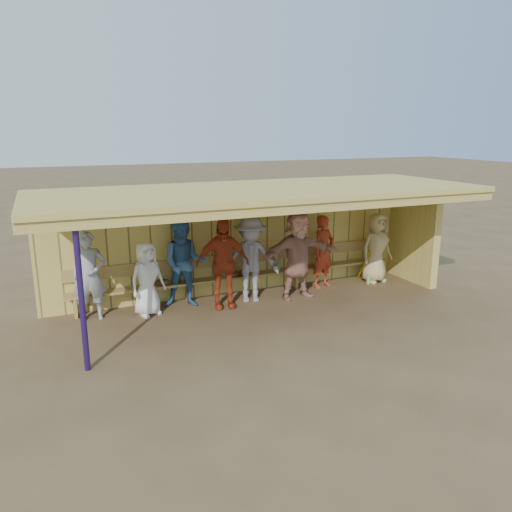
{
  "coord_description": "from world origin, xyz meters",
  "views": [
    {
      "loc": [
        -4.0,
        -8.92,
        3.63
      ],
      "look_at": [
        0.0,
        0.35,
        1.05
      ],
      "focal_mm": 35.0,
      "sensor_mm": 36.0,
      "label": 1
    }
  ],
  "objects_px": {
    "player_f": "(298,255)",
    "player_h": "(376,248)",
    "player_b": "(147,279)",
    "player_c": "(184,263)",
    "bench": "(243,271)",
    "player_g": "(323,252)",
    "player_d": "(223,263)",
    "player_e": "(251,259)",
    "player_a": "(89,276)"
  },
  "relations": [
    {
      "from": "player_f",
      "to": "bench",
      "type": "distance_m",
      "value": 1.33
    },
    {
      "from": "player_e",
      "to": "player_b",
      "type": "bearing_deg",
      "value": -166.86
    },
    {
      "from": "player_d",
      "to": "player_g",
      "type": "distance_m",
      "value": 2.65
    },
    {
      "from": "player_a",
      "to": "player_e",
      "type": "xyz_separation_m",
      "value": [
        3.27,
        -0.25,
        0.05
      ]
    },
    {
      "from": "player_a",
      "to": "player_h",
      "type": "relative_size",
      "value": 1.04
    },
    {
      "from": "player_e",
      "to": "player_h",
      "type": "distance_m",
      "value": 3.33
    },
    {
      "from": "player_f",
      "to": "player_c",
      "type": "bearing_deg",
      "value": 167.52
    },
    {
      "from": "player_c",
      "to": "player_a",
      "type": "bearing_deg",
      "value": -161.93
    },
    {
      "from": "player_g",
      "to": "player_e",
      "type": "bearing_deg",
      "value": 170.13
    },
    {
      "from": "player_d",
      "to": "player_e",
      "type": "height_order",
      "value": "player_d"
    },
    {
      "from": "player_b",
      "to": "bench",
      "type": "bearing_deg",
      "value": -7.72
    },
    {
      "from": "player_b",
      "to": "player_g",
      "type": "relative_size",
      "value": 0.88
    },
    {
      "from": "player_c",
      "to": "player_f",
      "type": "relative_size",
      "value": 0.95
    },
    {
      "from": "player_g",
      "to": "player_f",
      "type": "bearing_deg",
      "value": -171.13
    },
    {
      "from": "player_b",
      "to": "player_e",
      "type": "height_order",
      "value": "player_e"
    },
    {
      "from": "player_b",
      "to": "player_h",
      "type": "relative_size",
      "value": 0.88
    },
    {
      "from": "player_f",
      "to": "player_b",
      "type": "bearing_deg",
      "value": 173.64
    },
    {
      "from": "player_a",
      "to": "bench",
      "type": "height_order",
      "value": "player_a"
    },
    {
      "from": "player_g",
      "to": "bench",
      "type": "distance_m",
      "value": 1.96
    },
    {
      "from": "player_b",
      "to": "player_c",
      "type": "relative_size",
      "value": 0.81
    },
    {
      "from": "player_b",
      "to": "player_e",
      "type": "bearing_deg",
      "value": -21.77
    },
    {
      "from": "player_a",
      "to": "player_b",
      "type": "xyz_separation_m",
      "value": [
        1.06,
        -0.2,
        -0.13
      ]
    },
    {
      "from": "player_c",
      "to": "player_d",
      "type": "xyz_separation_m",
      "value": [
        0.7,
        -0.38,
        0.02
      ]
    },
    {
      "from": "player_c",
      "to": "player_f",
      "type": "bearing_deg",
      "value": 7.59
    },
    {
      "from": "player_e",
      "to": "player_h",
      "type": "bearing_deg",
      "value": 16.29
    },
    {
      "from": "player_a",
      "to": "player_g",
      "type": "height_order",
      "value": "player_a"
    },
    {
      "from": "player_c",
      "to": "player_f",
      "type": "xyz_separation_m",
      "value": [
        2.42,
        -0.45,
        0.05
      ]
    },
    {
      "from": "player_c",
      "to": "player_e",
      "type": "xyz_separation_m",
      "value": [
        1.39,
        -0.25,
        0.01
      ]
    },
    {
      "from": "player_d",
      "to": "bench",
      "type": "bearing_deg",
      "value": 52.99
    },
    {
      "from": "player_f",
      "to": "player_g",
      "type": "bearing_deg",
      "value": 24.11
    },
    {
      "from": "player_f",
      "to": "player_d",
      "type": "bearing_deg",
      "value": 175.75
    },
    {
      "from": "player_f",
      "to": "player_h",
      "type": "bearing_deg",
      "value": 5.5
    },
    {
      "from": "player_a",
      "to": "player_f",
      "type": "bearing_deg",
      "value": -1.85
    },
    {
      "from": "player_a",
      "to": "player_h",
      "type": "bearing_deg",
      "value": 2.84
    },
    {
      "from": "player_e",
      "to": "player_h",
      "type": "height_order",
      "value": "player_e"
    },
    {
      "from": "player_b",
      "to": "bench",
      "type": "relative_size",
      "value": 0.2
    },
    {
      "from": "player_c",
      "to": "player_g",
      "type": "height_order",
      "value": "player_c"
    },
    {
      "from": "player_d",
      "to": "player_h",
      "type": "relative_size",
      "value": 1.11
    },
    {
      "from": "player_c",
      "to": "bench",
      "type": "height_order",
      "value": "player_c"
    },
    {
      "from": "player_a",
      "to": "player_e",
      "type": "distance_m",
      "value": 3.28
    },
    {
      "from": "player_g",
      "to": "player_h",
      "type": "distance_m",
      "value": 1.4
    },
    {
      "from": "player_d",
      "to": "player_h",
      "type": "xyz_separation_m",
      "value": [
        4.01,
        0.24,
        -0.1
      ]
    },
    {
      "from": "player_g",
      "to": "bench",
      "type": "relative_size",
      "value": 0.22
    },
    {
      "from": "player_e",
      "to": "player_f",
      "type": "xyz_separation_m",
      "value": [
        1.03,
        -0.2,
        0.05
      ]
    },
    {
      "from": "player_b",
      "to": "player_f",
      "type": "xyz_separation_m",
      "value": [
        3.23,
        -0.25,
        0.23
      ]
    },
    {
      "from": "player_b",
      "to": "player_e",
      "type": "relative_size",
      "value": 0.8
    },
    {
      "from": "player_c",
      "to": "player_f",
      "type": "distance_m",
      "value": 2.46
    },
    {
      "from": "player_g",
      "to": "bench",
      "type": "height_order",
      "value": "player_g"
    },
    {
      "from": "player_a",
      "to": "player_d",
      "type": "xyz_separation_m",
      "value": [
        2.59,
        -0.38,
        0.07
      ]
    },
    {
      "from": "player_d",
      "to": "bench",
      "type": "relative_size",
      "value": 0.25
    }
  ]
}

